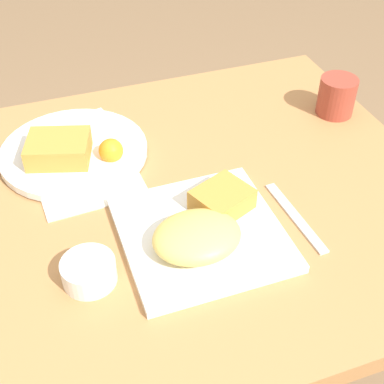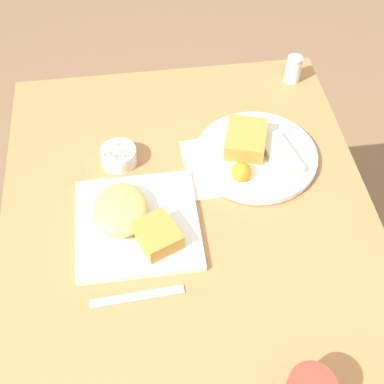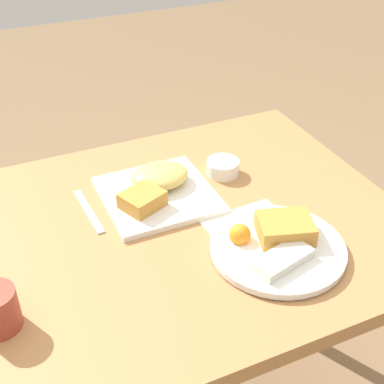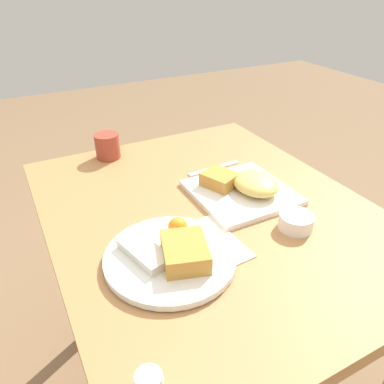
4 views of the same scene
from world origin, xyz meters
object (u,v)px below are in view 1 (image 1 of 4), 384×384
at_px(coffee_mug, 337,96).
at_px(sauce_ramekin, 89,271).
at_px(butter_knife, 295,217).
at_px(plate_oval_far, 73,149).
at_px(plate_square_near, 203,230).

bearing_deg(coffee_mug, sauce_ramekin, -154.30).
distance_m(sauce_ramekin, coffee_mug, 0.62).
bearing_deg(sauce_ramekin, coffee_mug, 25.70).
relative_size(sauce_ramekin, butter_knife, 0.45).
bearing_deg(plate_oval_far, plate_square_near, -61.55).
xyz_separation_m(butter_knife, coffee_mug, (0.22, 0.25, 0.04)).
bearing_deg(sauce_ramekin, plate_oval_far, 84.29).
distance_m(sauce_ramekin, butter_knife, 0.34).
bearing_deg(plate_oval_far, coffee_mug, -3.03).
relative_size(butter_knife, coffee_mug, 2.23).
height_order(plate_square_near, sauce_ramekin, plate_square_near).
distance_m(butter_knife, coffee_mug, 0.34).
bearing_deg(plate_square_near, plate_oval_far, 118.45).
relative_size(plate_square_near, butter_knife, 1.41).
bearing_deg(sauce_ramekin, butter_knife, 2.75).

